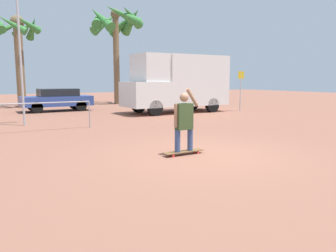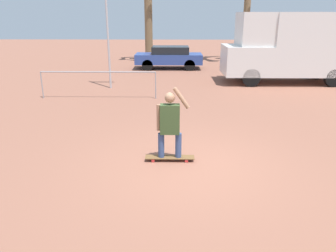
% 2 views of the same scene
% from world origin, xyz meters
% --- Properties ---
extents(ground_plane, '(80.00, 80.00, 0.00)m').
position_xyz_m(ground_plane, '(0.00, 0.00, 0.00)').
color(ground_plane, '#935B47').
extents(skateboard, '(1.11, 0.24, 0.09)m').
position_xyz_m(skateboard, '(-0.43, 0.25, 0.08)').
color(skateboard, brown).
rests_on(skateboard, ground_plane).
extents(person_skateboarder, '(0.72, 0.23, 1.61)m').
position_xyz_m(person_skateboarder, '(-0.43, 0.25, 0.93)').
color(person_skateboarder, '#384C7A').
rests_on(person_skateboarder, skateboard).
extents(camper_van, '(6.13, 2.28, 3.28)m').
position_xyz_m(camper_van, '(5.31, 9.53, 1.77)').
color(camper_van, black).
rests_on(camper_van, ground_plane).
extents(parked_car_blue, '(4.06, 1.76, 1.36)m').
position_xyz_m(parked_car_blue, '(-0.61, 13.88, 0.73)').
color(parked_car_blue, black).
rests_on(parked_car_blue, ground_plane).
extents(palm_tree_near_van, '(4.28, 4.32, 7.42)m').
position_xyz_m(palm_tree_near_van, '(4.76, 17.43, 6.08)').
color(palm_tree_near_van, brown).
rests_on(palm_tree_near_van, ground_plane).
extents(palm_tree_center_background, '(2.84, 3.05, 6.09)m').
position_xyz_m(palm_tree_center_background, '(-2.08, 17.67, 4.63)').
color(palm_tree_center_background, brown).
rests_on(palm_tree_center_background, ground_plane).
extents(flagpole, '(1.19, 0.12, 6.33)m').
position_xyz_m(flagpole, '(-3.07, 8.09, 3.75)').
color(flagpole, '#B7B7BC').
rests_on(flagpole, ground_plane).
extents(street_sign, '(0.44, 0.06, 2.39)m').
position_xyz_m(street_sign, '(9.04, 8.33, 1.54)').
color(street_sign, '#B7B7BC').
rests_on(street_sign, ground_plane).
extents(plaza_railing_segment, '(4.54, 0.05, 1.08)m').
position_xyz_m(plaza_railing_segment, '(-3.29, 6.11, 0.91)').
color(plaza_railing_segment, '#99999E').
rests_on(plaza_railing_segment, ground_plane).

